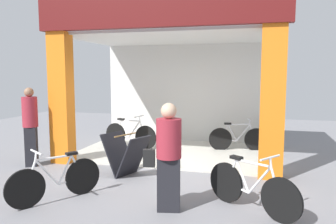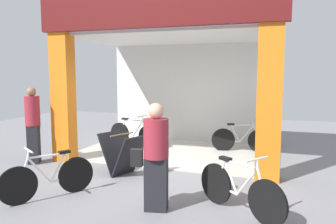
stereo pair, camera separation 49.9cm
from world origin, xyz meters
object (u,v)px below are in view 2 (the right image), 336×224
pedestrian_1 (33,125)px  bicycle_parked_1 (239,190)px  bicycle_parked_0 (49,178)px  sandwich_board_sign (122,154)px  bicycle_inside_0 (241,139)px  bicycle_inside_1 (134,134)px  pedestrian_0 (156,155)px

pedestrian_1 → bicycle_parked_1: bearing=-15.5°
bicycle_parked_0 → sandwich_board_sign: size_ratio=1.30×
bicycle_inside_0 → bicycle_inside_1: (-2.92, -0.37, 0.02)m
bicycle_inside_1 → bicycle_parked_1: bearing=-47.3°
bicycle_inside_1 → pedestrian_1: pedestrian_1 is taller
bicycle_inside_1 → sandwich_board_sign: size_ratio=1.58×
bicycle_inside_0 → pedestrian_1: (-4.36, -2.67, 0.55)m
bicycle_inside_0 → sandwich_board_sign: bicycle_inside_0 is taller
pedestrian_0 → bicycle_inside_0: bearing=79.7°
bicycle_inside_0 → sandwich_board_sign: size_ratio=1.48×
bicycle_parked_0 → pedestrian_0: size_ratio=0.82×
pedestrian_0 → pedestrian_1: bearing=156.0°
bicycle_parked_0 → pedestrian_1: (-1.75, 1.72, 0.55)m
bicycle_inside_1 → sandwich_board_sign: 2.60m
sandwich_board_sign → pedestrian_0: size_ratio=0.63×
bicycle_inside_1 → pedestrian_1: size_ratio=0.93×
bicycle_inside_0 → bicycle_parked_0: bicycle_parked_0 is taller
bicycle_inside_0 → bicycle_parked_1: size_ratio=1.13×
sandwich_board_sign → pedestrian_0: (1.27, -1.45, 0.42)m
bicycle_inside_0 → sandwich_board_sign: (-2.05, -2.82, 0.08)m
bicycle_parked_0 → bicycle_parked_1: (3.04, 0.39, 0.01)m
pedestrian_0 → bicycle_inside_1: bearing=118.8°
bicycle_inside_0 → bicycle_parked_0: size_ratio=1.14×
sandwich_board_sign → pedestrian_1: pedestrian_1 is taller
bicycle_parked_1 → sandwich_board_sign: 2.75m
sandwich_board_sign → bicycle_inside_1: bearing=109.6°
bicycle_inside_1 → bicycle_parked_1: bicycle_inside_1 is taller
bicycle_parked_1 → sandwich_board_sign: bicycle_parked_1 is taller
bicycle_parked_1 → pedestrian_0: (-1.20, -0.27, 0.49)m
bicycle_parked_1 → bicycle_inside_0: bearing=96.1°
bicycle_inside_0 → bicycle_parked_1: bicycle_parked_1 is taller
bicycle_parked_1 → pedestrian_1: pedestrian_1 is taller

